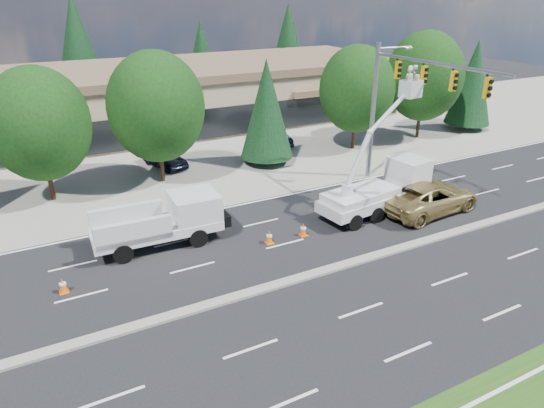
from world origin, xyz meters
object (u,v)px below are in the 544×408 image
utility_pickup (166,225)px  signal_mast (397,95)px  bucket_truck (384,182)px  minivan (430,197)px

utility_pickup → signal_mast: bearing=5.4°
utility_pickup → bucket_truck: 12.70m
utility_pickup → minivan: bearing=-10.7°
bucket_truck → minivan: (2.26, -1.49, -0.87)m
signal_mast → utility_pickup: signal_mast is taller
bucket_truck → minivan: 2.84m
signal_mast → utility_pickup: (-15.35, -0.86, -5.04)m
bucket_truck → minivan: bearing=-41.0°
signal_mast → bucket_truck: bearing=-135.6°
utility_pickup → minivan: size_ratio=1.02×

